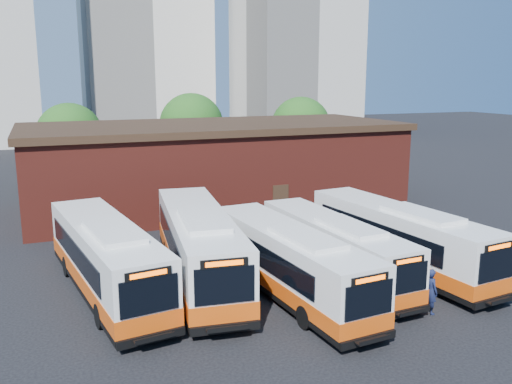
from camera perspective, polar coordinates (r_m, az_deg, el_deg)
name	(u,v)px	position (r m, az deg, el deg)	size (l,w,h in m)	color
ground	(346,295)	(25.73, 9.46, -10.62)	(220.00, 220.00, 0.00)	black
bus_farwest	(107,261)	(25.92, -15.46, -7.01)	(4.27, 12.90, 3.46)	white
bus_west	(199,249)	(26.67, -6.02, -5.94)	(4.35, 13.49, 3.62)	white
bus_midwest	(289,265)	(24.85, 3.53, -7.63)	(3.40, 12.14, 3.27)	white
bus_mideast	(333,251)	(27.19, 8.15, -6.16)	(2.92, 11.51, 3.11)	white
bus_east	(399,240)	(29.20, 14.80, -4.91)	(3.79, 12.62, 3.39)	white
transit_worker	(431,291)	(24.34, 17.92, -9.90)	(0.72, 0.47, 1.96)	#131937
depot_building	(214,163)	(42.64, -4.41, 3.03)	(28.60, 12.60, 6.40)	maroon
tree_west	(70,136)	(52.53, -19.00, 5.60)	(6.00, 6.00, 7.65)	#382314
tree_mid	(192,125)	(56.34, -6.80, 6.98)	(6.56, 6.56, 8.36)	#382314
tree_east	(301,127)	(57.46, 4.73, 6.87)	(6.24, 6.24, 7.96)	#382314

